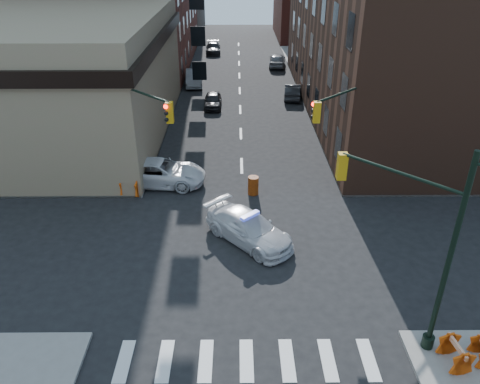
{
  "coord_description": "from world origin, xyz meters",
  "views": [
    {
      "loc": [
        -0.33,
        -18.96,
        13.65
      ],
      "look_at": [
        -0.17,
        2.17,
        2.2
      ],
      "focal_mm": 35.0,
      "sensor_mm": 36.0,
      "label": 1
    }
  ],
  "objects_px": {
    "pickup": "(160,172)",
    "pedestrian_b": "(69,165)",
    "parked_car_enear": "(292,91)",
    "pedestrian_a": "(106,172)",
    "parked_car_wnear": "(213,100)",
    "barricade_nw_a": "(131,187)",
    "barrel_road": "(253,185)",
    "barricade_se_a": "(455,354)",
    "parked_car_wfar": "(194,78)",
    "barrel_bank": "(158,168)",
    "police_car": "(249,228)"
  },
  "relations": [
    {
      "from": "parked_car_enear",
      "to": "pedestrian_a",
      "type": "height_order",
      "value": "pedestrian_a"
    },
    {
      "from": "police_car",
      "to": "barrel_road",
      "type": "height_order",
      "value": "police_car"
    },
    {
      "from": "pickup",
      "to": "barricade_nw_a",
      "type": "distance_m",
      "value": 2.27
    },
    {
      "from": "barrel_road",
      "to": "barricade_se_a",
      "type": "bearing_deg",
      "value": -62.68
    },
    {
      "from": "parked_car_enear",
      "to": "barrel_road",
      "type": "bearing_deg",
      "value": 84.02
    },
    {
      "from": "police_car",
      "to": "barrel_bank",
      "type": "relative_size",
      "value": 5.51
    },
    {
      "from": "barrel_bank",
      "to": "barricade_se_a",
      "type": "xyz_separation_m",
      "value": [
        12.94,
        -15.87,
        0.16
      ]
    },
    {
      "from": "parked_car_wfar",
      "to": "barricade_nw_a",
      "type": "xyz_separation_m",
      "value": [
        -1.88,
        -24.36,
        -0.18
      ]
    },
    {
      "from": "pickup",
      "to": "pedestrian_a",
      "type": "bearing_deg",
      "value": 106.18
    },
    {
      "from": "parked_car_wfar",
      "to": "pedestrian_a",
      "type": "relative_size",
      "value": 2.53
    },
    {
      "from": "barrel_road",
      "to": "police_car",
      "type": "bearing_deg",
      "value": -94.41
    },
    {
      "from": "barricade_nw_a",
      "to": "parked_car_wnear",
      "type": "bearing_deg",
      "value": 87.61
    },
    {
      "from": "parked_car_wfar",
      "to": "parked_car_enear",
      "type": "distance_m",
      "value": 10.92
    },
    {
      "from": "pedestrian_a",
      "to": "barricade_se_a",
      "type": "xyz_separation_m",
      "value": [
        15.75,
        -13.9,
        -0.48
      ]
    },
    {
      "from": "parked_car_wnear",
      "to": "barrel_bank",
      "type": "xyz_separation_m",
      "value": [
        -3.0,
        -13.93,
        -0.19
      ]
    },
    {
      "from": "pedestrian_a",
      "to": "pedestrian_b",
      "type": "xyz_separation_m",
      "value": [
        -2.72,
        1.34,
        -0.1
      ]
    },
    {
      "from": "parked_car_wfar",
      "to": "barrel_bank",
      "type": "bearing_deg",
      "value": -96.14
    },
    {
      "from": "pedestrian_b",
      "to": "pickup",
      "type": "bearing_deg",
      "value": 7.68
    },
    {
      "from": "parked_car_wnear",
      "to": "barricade_nw_a",
      "type": "relative_size",
      "value": 3.06
    },
    {
      "from": "police_car",
      "to": "barrel_bank",
      "type": "xyz_separation_m",
      "value": [
        -5.77,
        7.77,
        -0.28
      ]
    },
    {
      "from": "police_car",
      "to": "pedestrian_b",
      "type": "distance_m",
      "value": 13.37
    },
    {
      "from": "parked_car_wnear",
      "to": "barricade_nw_a",
      "type": "bearing_deg",
      "value": -104.21
    },
    {
      "from": "pickup",
      "to": "parked_car_enear",
      "type": "distance_m",
      "value": 20.74
    },
    {
      "from": "parked_car_wfar",
      "to": "parked_car_wnear",
      "type": "bearing_deg",
      "value": -77.03
    },
    {
      "from": "barrel_road",
      "to": "barrel_bank",
      "type": "bearing_deg",
      "value": 156.04
    },
    {
      "from": "parked_car_enear",
      "to": "barrel_road",
      "type": "xyz_separation_m",
      "value": [
        -4.44,
        -19.41,
        -0.13
      ]
    },
    {
      "from": "pedestrian_b",
      "to": "barricade_nw_a",
      "type": "xyz_separation_m",
      "value": [
        4.36,
        -2.41,
        -0.38
      ]
    },
    {
      "from": "barrel_bank",
      "to": "parked_car_wfar",
      "type": "bearing_deg",
      "value": 88.09
    },
    {
      "from": "pickup",
      "to": "parked_car_wfar",
      "type": "xyz_separation_m",
      "value": [
        0.38,
        22.68,
        0.0
      ]
    },
    {
      "from": "parked_car_enear",
      "to": "barricade_nw_a",
      "type": "bearing_deg",
      "value": 66.06
    },
    {
      "from": "pedestrian_b",
      "to": "barrel_road",
      "type": "xyz_separation_m",
      "value": [
        11.69,
        -2.11,
        -0.44
      ]
    },
    {
      "from": "police_car",
      "to": "pedestrian_a",
      "type": "height_order",
      "value": "pedestrian_a"
    },
    {
      "from": "pedestrian_b",
      "to": "parked_car_enear",
      "type": "bearing_deg",
      "value": 61.77
    },
    {
      "from": "pickup",
      "to": "parked_car_wnear",
      "type": "xyz_separation_m",
      "value": [
        2.66,
        15.28,
        -0.14
      ]
    },
    {
      "from": "parked_car_wnear",
      "to": "parked_car_enear",
      "type": "relative_size",
      "value": 0.92
    },
    {
      "from": "barrel_bank",
      "to": "barricade_nw_a",
      "type": "height_order",
      "value": "barricade_nw_a"
    },
    {
      "from": "parked_car_wnear",
      "to": "barrel_bank",
      "type": "distance_m",
      "value": 14.25
    },
    {
      "from": "parked_car_wnear",
      "to": "pedestrian_b",
      "type": "height_order",
      "value": "pedestrian_b"
    },
    {
      "from": "pedestrian_b",
      "to": "pedestrian_a",
      "type": "bearing_deg",
      "value": -11.4
    },
    {
      "from": "barrel_road",
      "to": "parked_car_wnear",
      "type": "bearing_deg",
      "value": 100.73
    },
    {
      "from": "pickup",
      "to": "barrel_bank",
      "type": "bearing_deg",
      "value": 19.12
    },
    {
      "from": "parked_car_wnear",
      "to": "pickup",
      "type": "bearing_deg",
      "value": -100.28
    },
    {
      "from": "parked_car_wnear",
      "to": "barrel_road",
      "type": "bearing_deg",
      "value": -79.67
    },
    {
      "from": "barrel_bank",
      "to": "barrel_road",
      "type": "bearing_deg",
      "value": -23.96
    },
    {
      "from": "pedestrian_b",
      "to": "barrel_road",
      "type": "distance_m",
      "value": 11.89
    },
    {
      "from": "pickup",
      "to": "pedestrian_b",
      "type": "height_order",
      "value": "pedestrian_b"
    },
    {
      "from": "police_car",
      "to": "barrel_bank",
      "type": "bearing_deg",
      "value": 83.95
    },
    {
      "from": "barricade_se_a",
      "to": "parked_car_wfar",
      "type": "bearing_deg",
      "value": 10.97
    },
    {
      "from": "pickup",
      "to": "barricade_nw_a",
      "type": "xyz_separation_m",
      "value": [
        -1.51,
        -1.68,
        -0.17
      ]
    },
    {
      "from": "pickup",
      "to": "parked_car_wnear",
      "type": "relative_size",
      "value": 1.48
    }
  ]
}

